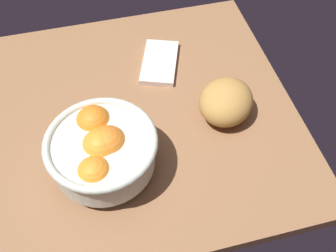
{
  "coord_description": "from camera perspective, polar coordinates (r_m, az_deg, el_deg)",
  "views": [
    {
      "loc": [
        -58.3,
        9.72,
        72.65
      ],
      "look_at": [
        -8.95,
        -2.79,
        5.0
      ],
      "focal_mm": 43.13,
      "sensor_mm": 36.0,
      "label": 1
    }
  ],
  "objects": [
    {
      "name": "fruit_bowl",
      "position": [
        0.8,
        -9.34,
        -3.29
      ],
      "size": [
        22.11,
        22.11,
        11.64
      ],
      "color": "silver",
      "rests_on": "ground"
    },
    {
      "name": "ground_plane",
      "position": [
        0.95,
        -2.97,
        1.49
      ],
      "size": [
        70.21,
        67.88,
        3.0
      ],
      "primitive_type": "cube",
      "color": "#895F3D"
    },
    {
      "name": "napkin_folded",
      "position": [
        1.04,
        -1.2,
        8.99
      ],
      "size": [
        17.09,
        13.08,
        1.41
      ],
      "primitive_type": "cube",
      "rotation": [
        0.0,
        0.0,
        -0.35
      ],
      "color": "silver",
      "rests_on": "ground"
    },
    {
      "name": "bread_loaf",
      "position": [
        0.91,
        8.18,
        3.43
      ],
      "size": [
        17.76,
        17.72,
        8.68
      ],
      "primitive_type": "ellipsoid",
      "rotation": [
        0.0,
        0.0,
        5.52
      ],
      "color": "#B78441",
      "rests_on": "ground"
    }
  ]
}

